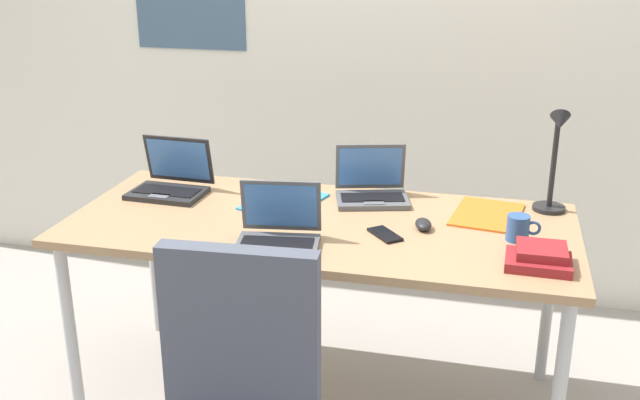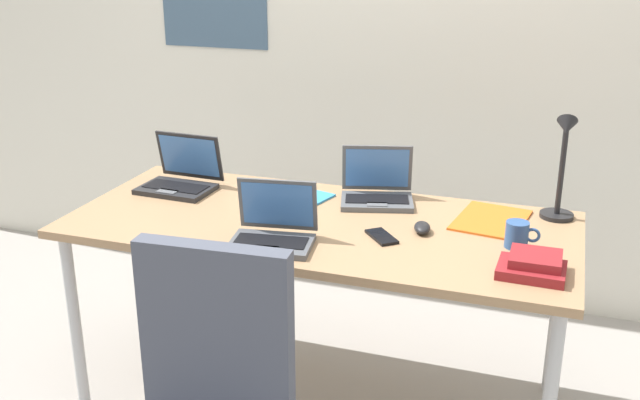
# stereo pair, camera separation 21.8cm
# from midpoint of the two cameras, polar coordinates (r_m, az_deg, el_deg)

# --- Properties ---
(ground_plane) EXTENTS (12.00, 12.00, 0.00)m
(ground_plane) POSITION_cam_midpoint_polar(r_m,az_deg,el_deg) (3.01, -2.15, -14.85)
(ground_plane) COLOR gray
(wall_back) EXTENTS (6.00, 0.13, 2.60)m
(wall_back) POSITION_cam_midpoint_polar(r_m,az_deg,el_deg) (3.57, 2.46, 13.19)
(wall_back) COLOR silver
(wall_back) RESTS_ON ground_plane
(desk) EXTENTS (1.80, 0.80, 0.74)m
(desk) POSITION_cam_midpoint_polar(r_m,az_deg,el_deg) (2.68, -2.33, -2.78)
(desk) COLOR #9E7A56
(desk) RESTS_ON ground_plane
(desk_lamp) EXTENTS (0.12, 0.18, 0.40)m
(desk_lamp) POSITION_cam_midpoint_polar(r_m,az_deg,el_deg) (2.77, 15.39, 2.81)
(desk_lamp) COLOR black
(desk_lamp) RESTS_ON desk
(laptop_center) EXTENTS (0.30, 0.26, 0.20)m
(laptop_center) POSITION_cam_midpoint_polar(r_m,az_deg,el_deg) (2.46, -5.76, -2.57)
(laptop_center) COLOR #515459
(laptop_center) RESTS_ON desk
(laptop_by_keyboard) EXTENTS (0.32, 0.28, 0.20)m
(laptop_by_keyboard) POSITION_cam_midpoint_polar(r_m,az_deg,el_deg) (2.86, 1.80, 0.79)
(laptop_by_keyboard) COLOR #515459
(laptop_by_keyboard) RESTS_ON desk
(laptop_back_right) EXTENTS (0.29, 0.25, 0.21)m
(laptop_back_right) POSITION_cam_midpoint_polar(r_m,az_deg,el_deg) (3.01, -13.41, 1.28)
(laptop_back_right) COLOR #232326
(laptop_back_right) RESTS_ON desk
(computer_mouse) EXTENTS (0.08, 0.11, 0.03)m
(computer_mouse) POSITION_cam_midpoint_polar(r_m,az_deg,el_deg) (2.60, 5.54, -1.90)
(computer_mouse) COLOR black
(computer_mouse) RESTS_ON desk
(cell_phone) EXTENTS (0.14, 0.15, 0.01)m
(cell_phone) POSITION_cam_midpoint_polar(r_m,az_deg,el_deg) (2.53, 2.54, -2.70)
(cell_phone) COLOR black
(cell_phone) RESTS_ON desk
(book_stack) EXTENTS (0.20, 0.17, 0.06)m
(book_stack) POSITION_cam_midpoint_polar(r_m,az_deg,el_deg) (2.37, 13.95, -4.35)
(book_stack) COLOR maroon
(book_stack) RESTS_ON desk
(paper_folder_back_right) EXTENTS (0.31, 0.36, 0.01)m
(paper_folder_back_right) POSITION_cam_midpoint_polar(r_m,az_deg,el_deg) (2.85, -4.97, -0.16)
(paper_folder_back_right) COLOR #338CC6
(paper_folder_back_right) RESTS_ON desk
(paper_folder_mid_desk) EXTENTS (0.27, 0.34, 0.01)m
(paper_folder_mid_desk) POSITION_cam_midpoint_polar(r_m,az_deg,el_deg) (2.75, 10.48, -1.13)
(paper_folder_mid_desk) COLOR orange
(paper_folder_mid_desk) RESTS_ON desk
(coffee_mug) EXTENTS (0.11, 0.08, 0.09)m
(coffee_mug) POSITION_cam_midpoint_polar(r_m,az_deg,el_deg) (2.54, 12.60, -2.14)
(coffee_mug) COLOR #2D518C
(coffee_mug) RESTS_ON desk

